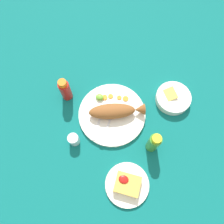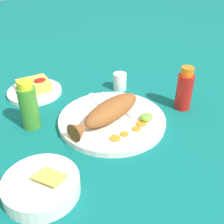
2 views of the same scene
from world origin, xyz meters
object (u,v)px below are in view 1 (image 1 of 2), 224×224
hot_sauce_bottle_green (154,143)px  salt_cup (74,140)px  fork_near (106,129)px  hot_sauce_bottle_red (65,90)px  main_plate (112,114)px  side_plate_fries (127,185)px  fork_far (98,124)px  guacamole_bowl (173,98)px  fried_fish (115,111)px

hot_sauce_bottle_green → salt_cup: 0.36m
fork_near → hot_sauce_bottle_red: hot_sauce_bottle_red is taller
main_plate → salt_cup: 0.22m
hot_sauce_bottle_red → side_plate_fries: hot_sauce_bottle_red is taller
fork_near → hot_sauce_bottle_red: bearing=-114.1°
fork_far → guacamole_bowl: (-0.32, -0.22, 0.00)m
main_plate → fried_fish: fried_fish is taller
fried_fish → salt_cup: fried_fish is taller
fried_fish → side_plate_fries: 0.33m
salt_cup → guacamole_bowl: bearing=-140.8°
fried_fish → hot_sauce_bottle_green: hot_sauce_bottle_green is taller
main_plate → guacamole_bowl: 0.31m
fork_far → side_plate_fries: bearing=38.4°
guacamole_bowl → hot_sauce_bottle_green: bearing=78.1°
side_plate_fries → guacamole_bowl: guacamole_bowl is taller
main_plate → salt_cup: bearing=52.4°
fork_near → hot_sauce_bottle_red: (0.24, -0.12, 0.05)m
main_plate → salt_cup: size_ratio=5.20×
hot_sauce_bottle_green → main_plate: bearing=-25.6°
hot_sauce_bottle_red → salt_cup: hot_sauce_bottle_red is taller
hot_sauce_bottle_green → fork_far: bearing=-7.4°
fork_near → hot_sauce_bottle_green: hot_sauce_bottle_green is taller
fork_far → hot_sauce_bottle_green: (-0.26, 0.03, 0.05)m
fork_far → side_plate_fries: (-0.19, 0.23, -0.01)m
main_plate → salt_cup: (0.13, 0.17, 0.02)m
fork_near → side_plate_fries: size_ratio=0.98×
hot_sauce_bottle_green → salt_cup: hot_sauce_bottle_green is taller
fork_near → salt_cup: salt_cup is taller
salt_cup → main_plate: bearing=-127.6°
guacamole_bowl → fried_fish: bearing=30.7°
main_plate → fork_far: bearing=55.1°
fried_fish → hot_sauce_bottle_green: (-0.20, 0.11, 0.02)m
fork_far → fried_fish: bearing=137.4°
fried_fish → side_plate_fries: fried_fish is taller
fork_far → hot_sauce_bottle_red: hot_sauce_bottle_red is taller
main_plate → side_plate_fries: main_plate is taller
fork_far → main_plate: bearing=142.9°
fork_far → salt_cup: salt_cup is taller
fried_fish → side_plate_fries: size_ratio=1.42×
fork_far → side_plate_fries: size_ratio=0.98×
fork_far → guacamole_bowl: bearing=123.1°
main_plate → hot_sauce_bottle_green: hot_sauce_bottle_green is taller
fried_fish → fork_near: fried_fish is taller
hot_sauce_bottle_red → guacamole_bowl: (-0.51, -0.12, -0.04)m
fork_far → hot_sauce_bottle_green: 0.27m
hot_sauce_bottle_red → hot_sauce_bottle_green: size_ratio=0.96×
fried_fish → hot_sauce_bottle_green: 0.23m
fork_far → hot_sauce_bottle_red: 0.23m
fork_far → hot_sauce_bottle_red: (0.19, -0.11, 0.05)m
side_plate_fries → hot_sauce_bottle_red: bearing=-40.8°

